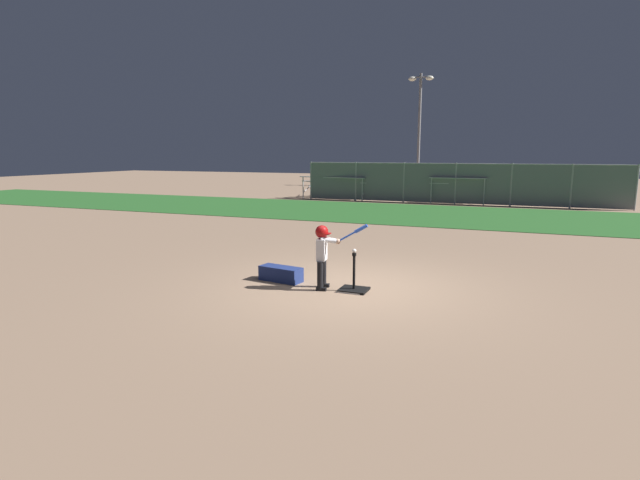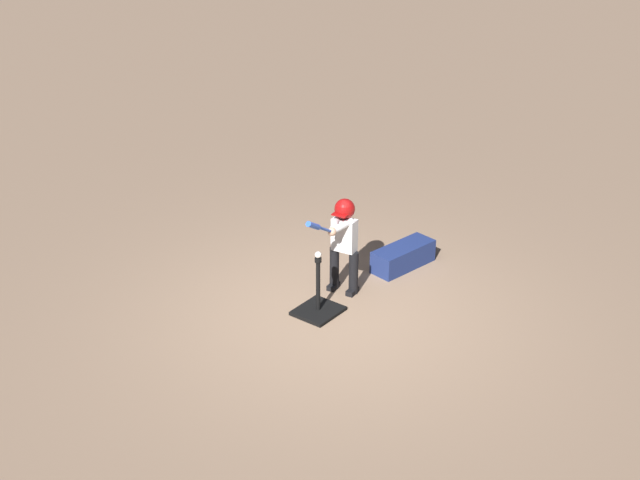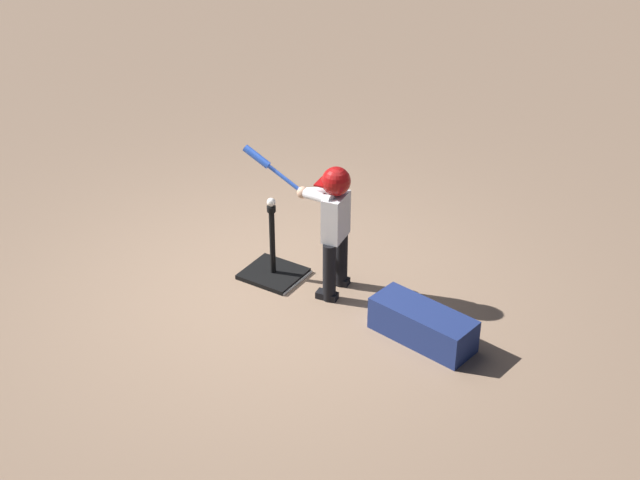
{
  "view_description": "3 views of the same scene",
  "coord_description": "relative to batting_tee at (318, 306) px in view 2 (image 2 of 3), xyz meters",
  "views": [
    {
      "loc": [
        2.67,
        -8.43,
        2.44
      ],
      "look_at": [
        -0.5,
        -0.37,
        0.91
      ],
      "focal_mm": 28.0,
      "sensor_mm": 36.0,
      "label": 1
    },
    {
      "loc": [
        6.87,
        5.07,
        5.11
      ],
      "look_at": [
        -0.33,
        -0.5,
        0.66
      ],
      "focal_mm": 50.0,
      "sensor_mm": 36.0,
      "label": 2
    },
    {
      "loc": [
        -3.74,
        5.13,
        4.19
      ],
      "look_at": [
        -0.53,
        0.01,
        0.66
      ],
      "focal_mm": 50.0,
      "sensor_mm": 36.0,
      "label": 3
    }
  ],
  "objects": [
    {
      "name": "home_plate",
      "position": [
        -0.04,
        -0.01,
        -0.07
      ],
      "size": [
        0.44,
        0.44,
        0.02
      ],
      "primitive_type": "cube",
      "rotation": [
        0.0,
        0.0,
        -0.01
      ],
      "color": "white",
      "rests_on": "ground_plane"
    },
    {
      "name": "ground_plane",
      "position": [
        -0.09,
        0.21,
        -0.08
      ],
      "size": [
        90.0,
        90.0,
        0.0
      ],
      "primitive_type": "plane",
      "color": "#93755B"
    },
    {
      "name": "batter_child",
      "position": [
        -0.55,
        -0.07,
        0.66
      ],
      "size": [
        0.94,
        0.37,
        1.21
      ],
      "color": "black",
      "rests_on": "ground_plane"
    },
    {
      "name": "baseball",
      "position": [
        0.0,
        -0.0,
        0.65
      ],
      "size": [
        0.07,
        0.07,
        0.07
      ],
      "primitive_type": "sphere",
      "color": "white",
      "rests_on": "batting_tee"
    },
    {
      "name": "batting_tee",
      "position": [
        0.0,
        0.0,
        0.0
      ],
      "size": [
        0.5,
        0.45,
        0.69
      ],
      "color": "black",
      "rests_on": "ground_plane"
    },
    {
      "name": "equipment_bag",
      "position": [
        -1.51,
        0.14,
        0.06
      ],
      "size": [
        0.88,
        0.46,
        0.28
      ],
      "primitive_type": "cube",
      "rotation": [
        0.0,
        0.0,
        -0.17
      ],
      "color": "navy",
      "rests_on": "ground_plane"
    }
  ]
}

